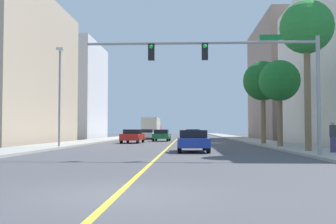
{
  "coord_description": "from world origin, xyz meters",
  "views": [
    {
      "loc": [
        1.53,
        -8.76,
        1.42
      ],
      "look_at": [
        0.2,
        18.92,
        2.63
      ],
      "focal_mm": 43.1,
      "sensor_mm": 36.0,
      "label": 1
    }
  ],
  "objects_px": {
    "traffic_signal_mast": "(241,64)",
    "palm_near": "(307,29)",
    "palm_far": "(263,82)",
    "car_red": "(133,136)",
    "car_silver": "(148,134)",
    "car_green": "(162,135)",
    "pedestrian": "(333,137)",
    "car_blue": "(193,141)",
    "delivery_truck": "(152,128)",
    "street_lamp": "(60,91)",
    "car_black": "(192,135)",
    "palm_mid": "(279,82)",
    "car_gray": "(193,135)"
  },
  "relations": [
    {
      "from": "car_green",
      "to": "pedestrian",
      "type": "bearing_deg",
      "value": -64.58
    },
    {
      "from": "car_silver",
      "to": "delivery_truck",
      "type": "bearing_deg",
      "value": 91.5
    },
    {
      "from": "car_blue",
      "to": "delivery_truck",
      "type": "bearing_deg",
      "value": 96.92
    },
    {
      "from": "traffic_signal_mast",
      "to": "car_black",
      "type": "xyz_separation_m",
      "value": [
        -2.18,
        33.16,
        -3.98
      ]
    },
    {
      "from": "pedestrian",
      "to": "palm_mid",
      "type": "bearing_deg",
      "value": 131.12
    },
    {
      "from": "traffic_signal_mast",
      "to": "palm_mid",
      "type": "relative_size",
      "value": 1.8
    },
    {
      "from": "pedestrian",
      "to": "street_lamp",
      "type": "bearing_deg",
      "value": -168.53
    },
    {
      "from": "palm_mid",
      "to": "delivery_truck",
      "type": "height_order",
      "value": "palm_mid"
    },
    {
      "from": "traffic_signal_mast",
      "to": "palm_near",
      "type": "xyz_separation_m",
      "value": [
        4.5,
        4.13,
        2.8
      ]
    },
    {
      "from": "car_gray",
      "to": "car_green",
      "type": "height_order",
      "value": "car_gray"
    },
    {
      "from": "traffic_signal_mast",
      "to": "car_silver",
      "type": "distance_m",
      "value": 37.66
    },
    {
      "from": "car_black",
      "to": "pedestrian",
      "type": "bearing_deg",
      "value": -76.86
    },
    {
      "from": "palm_mid",
      "to": "car_blue",
      "type": "bearing_deg",
      "value": -141.69
    },
    {
      "from": "palm_far",
      "to": "car_green",
      "type": "relative_size",
      "value": 1.83
    },
    {
      "from": "palm_far",
      "to": "delivery_truck",
      "type": "xyz_separation_m",
      "value": [
        -12.76,
        27.31,
        -4.12
      ]
    },
    {
      "from": "palm_near",
      "to": "traffic_signal_mast",
      "type": "bearing_deg",
      "value": -137.49
    },
    {
      "from": "car_gray",
      "to": "delivery_truck",
      "type": "xyz_separation_m",
      "value": [
        -6.46,
        16.69,
        0.98
      ]
    },
    {
      "from": "traffic_signal_mast",
      "to": "palm_near",
      "type": "bearing_deg",
      "value": 42.51
    },
    {
      "from": "car_black",
      "to": "car_green",
      "type": "xyz_separation_m",
      "value": [
        -3.69,
        -4.53,
        0.0
      ]
    },
    {
      "from": "palm_far",
      "to": "car_green",
      "type": "height_order",
      "value": "palm_far"
    },
    {
      "from": "car_gray",
      "to": "palm_far",
      "type": "bearing_deg",
      "value": -56.75
    },
    {
      "from": "car_blue",
      "to": "palm_near",
      "type": "bearing_deg",
      "value": -11.61
    },
    {
      "from": "palm_near",
      "to": "car_gray",
      "type": "height_order",
      "value": "palm_near"
    },
    {
      "from": "street_lamp",
      "to": "car_gray",
      "type": "relative_size",
      "value": 1.74
    },
    {
      "from": "palm_near",
      "to": "pedestrian",
      "type": "xyz_separation_m",
      "value": [
        0.84,
        -1.74,
        -6.48
      ]
    },
    {
      "from": "car_blue",
      "to": "car_green",
      "type": "relative_size",
      "value": 1.07
    },
    {
      "from": "car_red",
      "to": "car_silver",
      "type": "height_order",
      "value": "car_silver"
    },
    {
      "from": "car_blue",
      "to": "car_silver",
      "type": "xyz_separation_m",
      "value": [
        -5.99,
        31.21,
        0.05
      ]
    },
    {
      "from": "palm_mid",
      "to": "car_green",
      "type": "xyz_separation_m",
      "value": [
        -10.16,
        18.05,
        -4.35
      ]
    },
    {
      "from": "car_black",
      "to": "palm_far",
      "type": "bearing_deg",
      "value": -68.87
    },
    {
      "from": "car_gray",
      "to": "delivery_truck",
      "type": "relative_size",
      "value": 0.51
    },
    {
      "from": "delivery_truck",
      "to": "car_silver",
      "type": "bearing_deg",
      "value": -87.9
    },
    {
      "from": "palm_near",
      "to": "car_green",
      "type": "bearing_deg",
      "value": 112.93
    },
    {
      "from": "car_silver",
      "to": "delivery_truck",
      "type": "distance_m",
      "value": 7.9
    },
    {
      "from": "traffic_signal_mast",
      "to": "delivery_truck",
      "type": "relative_size",
      "value": 1.38
    },
    {
      "from": "traffic_signal_mast",
      "to": "car_red",
      "type": "xyz_separation_m",
      "value": [
        -8.49,
        21.69,
        -3.96
      ]
    },
    {
      "from": "car_red",
      "to": "delivery_truck",
      "type": "relative_size",
      "value": 0.54
    },
    {
      "from": "palm_near",
      "to": "pedestrian",
      "type": "height_order",
      "value": "palm_near"
    },
    {
      "from": "palm_near",
      "to": "delivery_truck",
      "type": "height_order",
      "value": "palm_near"
    },
    {
      "from": "car_red",
      "to": "car_silver",
      "type": "bearing_deg",
      "value": 92.22
    },
    {
      "from": "car_gray",
      "to": "delivery_truck",
      "type": "height_order",
      "value": "delivery_truck"
    },
    {
      "from": "car_red",
      "to": "car_black",
      "type": "height_order",
      "value": "car_red"
    },
    {
      "from": "palm_mid",
      "to": "palm_far",
      "type": "relative_size",
      "value": 0.87
    },
    {
      "from": "palm_near",
      "to": "palm_far",
      "type": "distance_m",
      "value": 13.02
    },
    {
      "from": "traffic_signal_mast",
      "to": "palm_far",
      "type": "distance_m",
      "value": 17.59
    },
    {
      "from": "palm_far",
      "to": "palm_near",
      "type": "bearing_deg",
      "value": -88.88
    },
    {
      "from": "palm_far",
      "to": "pedestrian",
      "type": "distance_m",
      "value": 15.46
    },
    {
      "from": "delivery_truck",
      "to": "street_lamp",
      "type": "bearing_deg",
      "value": -95.33
    },
    {
      "from": "car_blue",
      "to": "pedestrian",
      "type": "height_order",
      "value": "pedestrian"
    },
    {
      "from": "car_red",
      "to": "car_blue",
      "type": "height_order",
      "value": "car_red"
    }
  ]
}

